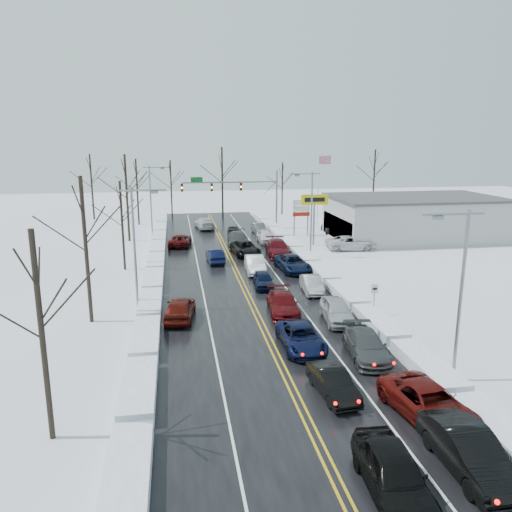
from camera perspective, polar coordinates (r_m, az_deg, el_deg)
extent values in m
plane|color=white|center=(42.16, -1.35, -3.73)|extent=(160.00, 160.00, 0.00)
cube|color=black|center=(44.05, -1.71, -2.96)|extent=(14.00, 84.00, 0.01)
cube|color=white|center=(43.76, -11.64, -3.36)|extent=(1.66, 72.00, 0.75)
cube|color=white|center=(45.63, 7.80, -2.51)|extent=(1.66, 72.00, 0.75)
cylinder|color=slate|center=(69.85, 2.38, 6.46)|extent=(0.24, 0.24, 8.00)
cylinder|color=slate|center=(68.58, -2.99, 8.42)|extent=(13.00, 0.18, 0.18)
cylinder|color=slate|center=(69.47, 1.41, 7.59)|extent=(2.33, 0.10, 2.33)
cube|color=#0C591E|center=(68.20, -6.80, 8.66)|extent=(1.60, 0.08, 0.70)
cube|color=black|center=(68.82, -1.73, 7.91)|extent=(0.32, 0.25, 1.05)
sphere|color=#3F0705|center=(68.64, -1.71, 8.15)|extent=(0.20, 0.20, 0.20)
sphere|color=orange|center=(68.66, -1.71, 7.90)|extent=(0.22, 0.22, 0.22)
sphere|color=black|center=(68.69, -1.71, 7.65)|extent=(0.20, 0.20, 0.20)
cube|color=black|center=(68.41, -5.08, 7.83)|extent=(0.32, 0.25, 1.05)
sphere|color=#3F0705|center=(68.23, -5.08, 8.07)|extent=(0.20, 0.20, 0.20)
sphere|color=orange|center=(68.25, -5.07, 7.82)|extent=(0.22, 0.22, 0.22)
sphere|color=black|center=(68.28, -5.07, 7.57)|extent=(0.20, 0.20, 0.20)
cube|color=black|center=(68.24, -8.46, 7.72)|extent=(0.32, 0.25, 1.05)
sphere|color=#3F0705|center=(68.05, -8.47, 7.96)|extent=(0.20, 0.20, 0.20)
sphere|color=orange|center=(68.08, -8.46, 7.71)|extent=(0.22, 0.22, 0.22)
sphere|color=black|center=(68.11, -8.45, 7.46)|extent=(0.20, 0.20, 0.20)
cylinder|color=slate|center=(58.95, 6.63, 3.92)|extent=(0.20, 0.20, 5.60)
cube|color=yellow|center=(58.58, 6.70, 6.43)|extent=(3.20, 0.30, 1.20)
cube|color=black|center=(58.42, 6.74, 6.41)|extent=(2.40, 0.04, 0.50)
cylinder|color=slate|center=(64.58, 4.39, 4.07)|extent=(0.16, 0.16, 4.00)
cylinder|color=slate|center=(65.02, 5.94, 4.10)|extent=(0.16, 0.16, 4.00)
cube|color=white|center=(64.46, 5.21, 6.10)|extent=(2.20, 0.22, 0.70)
cube|color=white|center=(64.57, 5.19, 5.40)|extent=(2.20, 0.22, 0.70)
cube|color=#AB1B0D|center=(64.67, 5.18, 4.79)|extent=(2.20, 0.22, 0.50)
cylinder|color=slate|center=(36.53, 13.33, -5.01)|extent=(0.08, 0.08, 2.20)
cube|color=white|center=(36.26, 13.41, -3.66)|extent=(0.55, 0.05, 0.70)
cube|color=black|center=(36.22, 13.43, -3.68)|extent=(0.35, 0.02, 0.15)
cylinder|color=silver|center=(73.24, 7.09, 7.48)|extent=(0.14, 0.14, 10.00)
cube|color=#A3A29E|center=(65.75, 17.56, 4.09)|extent=(20.00, 12.00, 5.00)
cube|color=#262628|center=(62.08, 9.25, 3.18)|extent=(0.10, 11.00, 2.80)
cube|color=#3F3F42|center=(65.41, 17.72, 6.38)|extent=(20.40, 12.40, 0.30)
cylinder|color=slate|center=(27.19, 22.34, -4.54)|extent=(0.18, 0.18, 9.00)
cylinder|color=slate|center=(25.85, 21.66, 4.45)|extent=(3.20, 0.12, 0.12)
cube|color=slate|center=(25.47, 20.08, 4.11)|extent=(0.50, 0.25, 0.18)
cylinder|color=slate|center=(52.44, 6.35, 4.63)|extent=(0.18, 0.18, 9.00)
cylinder|color=slate|center=(51.76, 5.61, 9.33)|extent=(3.20, 0.12, 0.12)
cube|color=slate|center=(51.57, 4.74, 9.17)|extent=(0.50, 0.25, 0.18)
cylinder|color=slate|center=(36.89, -13.70, 0.64)|extent=(0.18, 0.18, 9.00)
cylinder|color=slate|center=(36.16, -12.80, 7.34)|extent=(3.20, 0.12, 0.12)
cube|color=slate|center=(36.13, -11.51, 7.16)|extent=(0.50, 0.25, 0.18)
cylinder|color=slate|center=(64.47, -11.93, 6.05)|extent=(0.18, 0.18, 9.00)
cylinder|color=slate|center=(64.05, -11.39, 9.90)|extent=(3.20, 0.12, 0.12)
cube|color=slate|center=(64.04, -10.66, 9.79)|extent=(0.50, 0.25, 0.18)
cylinder|color=#2D231C|center=(22.11, -23.23, -8.67)|extent=(0.24, 0.24, 9.00)
cylinder|color=#2D231C|center=(35.22, -18.84, 0.53)|extent=(0.27, 0.27, 10.00)
cylinder|color=#2D231C|center=(48.85, -15.03, 3.32)|extent=(0.23, 0.23, 8.50)
cylinder|color=#2D231C|center=(62.58, -14.52, 6.39)|extent=(0.28, 0.28, 10.50)
cylinder|color=#2D231C|center=(74.50, -13.41, 7.12)|extent=(0.25, 0.25, 9.50)
cylinder|color=#2D231C|center=(81.22, -18.25, 7.48)|extent=(0.27, 0.27, 10.00)
cylinder|color=#2D231C|center=(81.30, -9.67, 7.61)|extent=(0.24, 0.24, 9.00)
cylinder|color=#2D231C|center=(79.57, -3.87, 8.37)|extent=(0.29, 0.29, 11.00)
cylinder|color=#2D231C|center=(82.70, 3.02, 7.70)|extent=(0.23, 0.23, 8.50)
cylinder|color=#2D231C|center=(87.87, 13.31, 8.35)|extent=(0.28, 0.28, 10.50)
imported|color=black|center=(20.33, 15.27, -24.71)|extent=(2.26, 5.03, 1.68)
imported|color=black|center=(25.87, 8.73, -15.41)|extent=(1.77, 4.16, 1.33)
imported|color=black|center=(30.76, 5.14, -10.44)|extent=(2.34, 5.06, 1.40)
imported|color=#4E0A0D|center=(36.41, 3.09, -6.55)|extent=(2.47, 5.22, 1.47)
imported|color=black|center=(42.50, 0.84, -3.58)|extent=(1.83, 3.99, 1.33)
imported|color=silver|center=(47.10, -0.12, -1.88)|extent=(1.88, 4.81, 1.56)
imported|color=black|center=(54.05, -1.21, 0.11)|extent=(3.00, 5.62, 1.50)
imported|color=#3E4143|center=(58.41, -2.10, 1.11)|extent=(2.83, 5.96, 1.68)
imported|color=black|center=(64.24, -2.56, 2.23)|extent=(1.87, 4.07, 1.35)
imported|color=black|center=(22.24, 22.93, -21.67)|extent=(1.78, 5.07, 1.67)
imported|color=#540E0B|center=(24.95, 19.08, -17.20)|extent=(3.29, 5.82, 1.53)
imported|color=#3D3F42|center=(30.16, 12.44, -11.22)|extent=(2.57, 5.20, 1.45)
imported|color=#ACAFB4|center=(35.27, 9.19, -7.38)|extent=(2.26, 4.74, 1.56)
imported|color=gray|center=(41.39, 6.36, -4.13)|extent=(1.72, 4.17, 1.34)
imported|color=black|center=(47.75, 4.19, -1.71)|extent=(2.90, 5.57, 1.50)
imported|color=#49090F|center=(53.86, 2.49, 0.06)|extent=(2.75, 5.87, 1.66)
imported|color=silver|center=(60.43, 1.09, 1.54)|extent=(1.85, 4.49, 1.52)
imported|color=#414346|center=(66.31, 0.34, 2.60)|extent=(1.66, 4.14, 1.34)
imported|color=black|center=(51.00, -4.67, -0.74)|extent=(1.73, 4.36, 1.41)
imported|color=#49090A|center=(59.27, -8.65, 1.15)|extent=(3.00, 5.32, 1.40)
imported|color=silver|center=(70.15, -5.91, 3.12)|extent=(2.93, 5.70, 1.58)
imported|color=#53110B|center=(35.66, -8.64, -7.12)|extent=(2.53, 4.95, 1.61)
imported|color=silver|center=(57.60, 10.79, 0.71)|extent=(5.89, 3.07, 1.58)
imported|color=silver|center=(62.86, 11.85, 1.71)|extent=(2.25, 5.29, 1.52)
imported|color=black|center=(67.51, 8.55, 2.64)|extent=(2.39, 5.06, 1.67)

